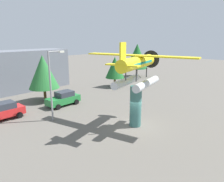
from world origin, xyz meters
name	(u,v)px	position (x,y,z in m)	size (l,w,h in m)	color
ground_plane	(135,125)	(0.00, 0.00, 0.00)	(140.00, 140.00, 0.00)	#605B54
display_pedestal	(136,106)	(0.00, 0.00, 1.94)	(1.10, 1.10, 3.89)	#386B66
floatplane_monument	(137,68)	(0.13, 0.03, 5.56)	(7.16, 10.39, 4.00)	silver
car_near_red	(3,111)	(-7.85, 11.05, 0.88)	(4.20, 2.02, 1.76)	red
car_mid_green	(64,98)	(-0.90, 10.32, 0.88)	(4.20, 2.02, 1.76)	#237A38
streetlight_primary	(52,80)	(-4.35, 7.04, 4.12)	(1.84, 0.28, 7.01)	gray
storefront_building	(20,71)	(-0.77, 22.00, 3.12)	(15.07, 5.13, 6.25)	slate
tree_east	(43,72)	(-1.44, 13.71, 3.90)	(3.88, 3.88, 6.07)	brown
tree_center_back	(115,67)	(10.99, 12.33, 3.32)	(3.19, 3.19, 5.11)	brown
tree_far_east	(137,56)	(21.11, 15.08, 4.38)	(4.56, 4.56, 6.92)	brown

